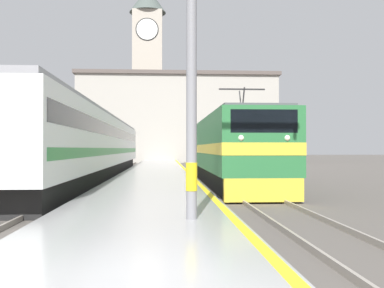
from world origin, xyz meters
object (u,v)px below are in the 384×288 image
locomotive_train (228,150)px  clock_tower (148,68)px  passenger_train (95,145)px  catenary_mast (198,12)px

locomotive_train → clock_tower: (-6.04, 46.80, 12.79)m
passenger_train → clock_tower: bearing=87.5°
locomotive_train → catenary_mast: size_ratio=2.06×
locomotive_train → passenger_train: 9.55m
passenger_train → catenary_mast: bearing=-75.3°
catenary_mast → clock_tower: bearing=93.1°
locomotive_train → clock_tower: size_ratio=0.65×
passenger_train → clock_tower: 43.27m
locomotive_train → catenary_mast: 14.92m
locomotive_train → passenger_train: (-7.86, 5.41, 0.31)m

